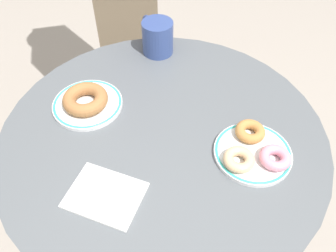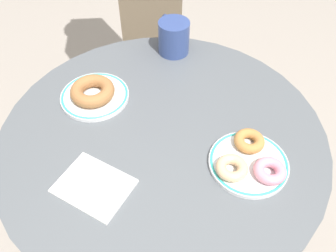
{
  "view_description": "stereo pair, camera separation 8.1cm",
  "coord_description": "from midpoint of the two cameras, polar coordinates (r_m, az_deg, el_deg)",
  "views": [
    {
      "loc": [
        0.25,
        -0.47,
        1.35
      ],
      "look_at": [
        0.01,
        0.01,
        0.74
      ],
      "focal_mm": 36.69,
      "sensor_mm": 36.0,
      "label": 1
    },
    {
      "loc": [
        0.32,
        -0.42,
        1.35
      ],
      "look_at": [
        0.01,
        0.01,
        0.74
      ],
      "focal_mm": 36.69,
      "sensor_mm": 36.0,
      "label": 2
    }
  ],
  "objects": [
    {
      "name": "paper_napkin",
      "position": [
        0.73,
        -13.61,
        -11.3
      ],
      "size": [
        0.16,
        0.13,
        0.01
      ],
      "primitive_type": "cube",
      "rotation": [
        0.0,
        0.0,
        0.11
      ],
      "color": "white",
      "rests_on": "cafe_table"
    },
    {
      "name": "coffee_mug",
      "position": [
        1.02,
        -4.18,
        14.48
      ],
      "size": [
        0.12,
        0.1,
        0.1
      ],
      "color": "#334784",
      "rests_on": "cafe_table"
    },
    {
      "name": "ground_plane",
      "position": [
        1.46,
        -2.2,
        -20.26
      ],
      "size": [
        7.0,
        7.0,
        0.02
      ],
      "primitive_type": "cube",
      "color": "#9E9389"
    },
    {
      "name": "donut_pink_frosted",
      "position": [
        0.76,
        14.49,
        -5.32
      ],
      "size": [
        0.09,
        0.09,
        0.02
      ],
      "primitive_type": "torus",
      "rotation": [
        0.0,
        0.0,
        4.4
      ],
      "color": "pink",
      "rests_on": "plate_right"
    },
    {
      "name": "donut_cinnamon",
      "position": [
        0.88,
        -16.17,
        4.16
      ],
      "size": [
        0.16,
        0.16,
        0.03
      ],
      "primitive_type": "torus",
      "rotation": [
        0.0,
        0.0,
        4.0
      ],
      "color": "#A36B3D",
      "rests_on": "plate_left"
    },
    {
      "name": "cafe_table",
      "position": [
        1.01,
        -3.02,
        -9.98
      ],
      "size": [
        0.78,
        0.78,
        0.73
      ],
      "color": "#565B60",
      "rests_on": "ground"
    },
    {
      "name": "plate_right",
      "position": [
        0.78,
        11.02,
        -4.57
      ],
      "size": [
        0.17,
        0.17,
        0.01
      ],
      "color": "white",
      "rests_on": "cafe_table"
    },
    {
      "name": "donut_old_fashioned",
      "position": [
        0.8,
        10.67,
        -1.06
      ],
      "size": [
        0.08,
        0.08,
        0.02
      ],
      "primitive_type": "torus",
      "rotation": [
        0.0,
        0.0,
        2.99
      ],
      "color": "#BC7F42",
      "rests_on": "plate_right"
    },
    {
      "name": "plate_left",
      "position": [
        0.9,
        -15.74,
        3.41
      ],
      "size": [
        0.18,
        0.18,
        0.01
      ],
      "color": "white",
      "rests_on": "cafe_table"
    },
    {
      "name": "donut_glazed",
      "position": [
        0.74,
        8.64,
        -5.7
      ],
      "size": [
        0.1,
        0.1,
        0.02
      ],
      "primitive_type": "torus",
      "rotation": [
        0.0,
        0.0,
        2.44
      ],
      "color": "#E0B789",
      "rests_on": "plate_right"
    }
  ]
}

